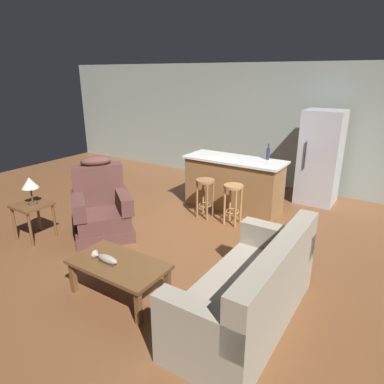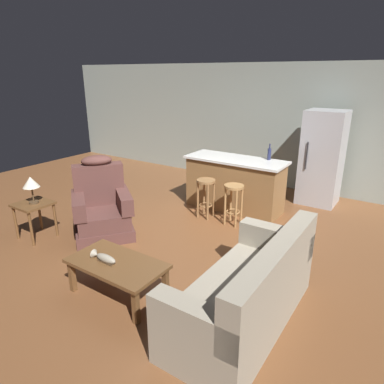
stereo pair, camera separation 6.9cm
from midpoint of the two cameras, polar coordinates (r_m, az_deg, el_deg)
ground_plane at (r=5.36m, az=-0.11°, el=-7.22°), size 12.00×12.00×0.00m
back_wall at (r=7.69m, az=12.94°, el=10.64°), size 12.00×0.05×2.60m
coffee_table at (r=3.96m, az=-12.64°, el=-12.09°), size 1.10×0.60×0.42m
fish_figurine at (r=3.95m, az=-14.73°, el=-10.67°), size 0.34×0.10×0.10m
couch at (r=3.56m, az=9.23°, el=-16.18°), size 0.85×1.90×0.94m
recliner_near_lamp at (r=5.45m, az=-15.23°, el=-2.63°), size 1.18×1.18×1.20m
end_table at (r=5.63m, az=-25.34°, el=-2.73°), size 0.48×0.48×0.56m
table_lamp at (r=5.48m, az=-25.74°, el=1.19°), size 0.24×0.24×0.41m
kitchen_island at (r=6.27m, az=6.64°, el=1.39°), size 1.80×0.70×0.95m
bar_stool_left at (r=5.85m, az=1.87°, el=0.12°), size 0.32×0.32×0.68m
bar_stool_right at (r=5.61m, az=6.52°, el=-0.85°), size 0.32×0.32×0.68m
refrigerator at (r=6.89m, az=20.31°, el=5.40°), size 0.70×0.69×1.76m
bottle_tall_green at (r=6.14m, az=12.24°, el=6.30°), size 0.06×0.06×0.28m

